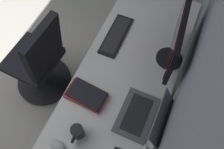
{
  "coord_description": "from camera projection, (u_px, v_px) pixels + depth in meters",
  "views": [
    {
      "loc": [
        0.55,
        2.07,
        2.23
      ],
      "look_at": [
        -0.08,
        1.8,
        0.95
      ],
      "focal_mm": 36.97,
      "sensor_mm": 36.0,
      "label": 1
    }
  ],
  "objects": [
    {
      "name": "drawer_pedestal",
      "position": [
        122.0,
        108.0,
        1.98
      ],
      "size": [
        0.4,
        0.51,
        0.69
      ],
      "color": "white",
      "rests_on": "ground"
    },
    {
      "name": "coffee_mug",
      "position": [
        77.0,
        132.0,
        1.45
      ],
      "size": [
        0.12,
        0.08,
        0.1
      ],
      "color": "black",
      "rests_on": "desk"
    },
    {
      "name": "monitor_primary",
      "position": [
        177.0,
        38.0,
        1.53
      ],
      "size": [
        0.57,
        0.2,
        0.46
      ],
      "color": "black",
      "rests_on": "desk"
    },
    {
      "name": "book_stack_near",
      "position": [
        86.0,
        95.0,
        1.59
      ],
      "size": [
        0.18,
        0.28,
        0.05
      ],
      "color": "#B2383D",
      "rests_on": "desk"
    },
    {
      "name": "laptop_leftmost",
      "position": [
        147.0,
        117.0,
        1.49
      ],
      "size": [
        0.34,
        0.33,
        0.21
      ],
      "color": "#595B60",
      "rests_on": "desk"
    },
    {
      "name": "mouse_main",
      "position": [
        57.0,
        145.0,
        1.44
      ],
      "size": [
        0.06,
        0.1,
        0.03
      ],
      "primitive_type": "ellipsoid",
      "color": "silver",
      "rests_on": "desk"
    },
    {
      "name": "office_chair",
      "position": [
        40.0,
        63.0,
        2.06
      ],
      "size": [
        0.56,
        0.57,
        0.97
      ],
      "color": "black",
      "rests_on": "ground"
    },
    {
      "name": "desk",
      "position": [
        118.0,
        95.0,
        1.69
      ],
      "size": [
        2.15,
        0.7,
        0.73
      ],
      "color": "white",
      "rests_on": "ground"
    },
    {
      "name": "keyboard_main",
      "position": [
        116.0,
        35.0,
        1.85
      ],
      "size": [
        0.42,
        0.14,
        0.02
      ],
      "color": "black",
      "rests_on": "desk"
    },
    {
      "name": "wall_back",
      "position": [
        202.0,
        89.0,
        1.02
      ],
      "size": [
        4.85,
        0.1,
        2.6
      ],
      "primitive_type": "cube",
      "color": "#8C939E",
      "rests_on": "ground"
    }
  ]
}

